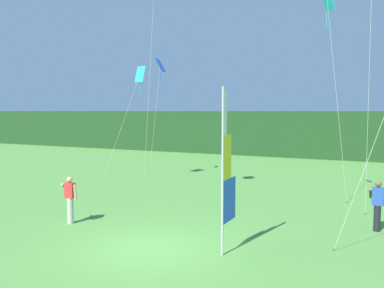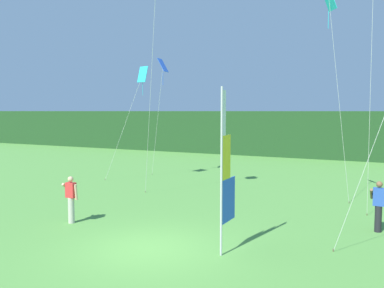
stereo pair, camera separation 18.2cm
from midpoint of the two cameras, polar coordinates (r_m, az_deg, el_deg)
name	(u,v)px [view 2 (the right image)]	position (r m, az deg, el deg)	size (l,w,h in m)	color
ground_plane	(149,249)	(12.31, -5.58, -14.24)	(120.00, 120.00, 0.00)	#518E3D
distant_treeline	(317,135)	(36.39, 17.04, 1.26)	(80.00, 2.40, 3.96)	#1E421E
banner_flag	(226,174)	(11.48, 5.13, -4.19)	(0.06, 1.03, 4.63)	#B7B7BC
person_near_banner	(379,205)	(14.95, 24.80, -7.68)	(0.55, 0.48, 1.68)	black
person_mid_field	(71,198)	(15.25, -16.10, -7.23)	(0.55, 0.48, 1.67)	#B7B2A3
kite_cyan_diamond_2	(330,9)	(18.38, 18.87, 17.27)	(1.27, 1.42, 8.94)	brown
kite_blue_diamond_3	(162,71)	(24.59, -3.91, 10.13)	(1.47, 0.94, 7.05)	brown
kite_cyan_diamond_5	(141,79)	(23.29, -6.86, 8.92)	(2.52, 0.93, 6.45)	brown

